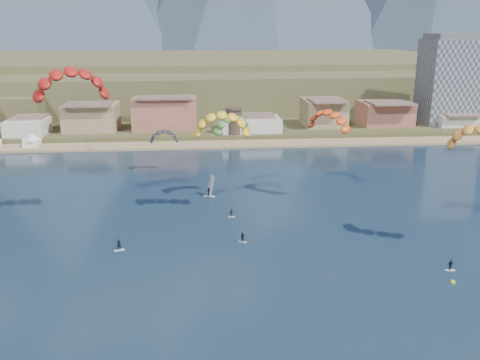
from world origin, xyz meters
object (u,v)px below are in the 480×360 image
object	(u,v)px
kitesurfer_red	(71,78)
apartment_tower	(451,80)
kitesurfer_green	(232,122)
buoy	(453,282)
windsurfer	(210,190)
kitesurfer_yellow	(222,121)
watchtower	(234,121)

from	to	relation	value
kitesurfer_red	apartment_tower	bearing A→B (deg)	37.92
kitesurfer_red	kitesurfer_green	distance (m)	33.28
kitesurfer_red	buoy	world-z (taller)	kitesurfer_red
windsurfer	kitesurfer_red	bearing A→B (deg)	-148.74
windsurfer	buoy	bearing A→B (deg)	-51.99
apartment_tower	buoy	size ratio (longest dim) A/B	44.77
kitesurfer_yellow	buoy	bearing A→B (deg)	-44.97
apartment_tower	kitesurfer_yellow	distance (m)	122.71
apartment_tower	windsurfer	bearing A→B (deg)	-140.46
kitesurfer_green	apartment_tower	bearing A→B (deg)	42.04
windsurfer	kitesurfer_yellow	bearing A→B (deg)	-79.27
buoy	windsurfer	bearing A→B (deg)	128.01
apartment_tower	watchtower	xyz separation A→B (m)	(-80.00, -14.00, -11.45)
apartment_tower	kitesurfer_red	size ratio (longest dim) A/B	1.01
kitesurfer_green	buoy	size ratio (longest dim) A/B	28.21
kitesurfer_red	kitesurfer_yellow	xyz separation A→B (m)	(26.50, 2.96, -8.36)
apartment_tower	watchtower	size ratio (longest dim) A/B	3.72
watchtower	buoy	world-z (taller)	watchtower
kitesurfer_yellow	buoy	distance (m)	48.68
kitesurfer_yellow	kitesurfer_green	xyz separation A→B (m)	(2.66, 9.34, -1.94)
apartment_tower	kitesurfer_green	world-z (taller)	apartment_tower
kitesurfer_green	buoy	bearing A→B (deg)	-54.67
kitesurfer_red	windsurfer	distance (m)	38.30
buoy	kitesurfer_yellow	bearing A→B (deg)	135.03
apartment_tower	buoy	xyz separation A→B (m)	(-55.80, -117.69, -17.70)
apartment_tower	kitesurfer_yellow	xyz separation A→B (m)	(-87.60, -85.92, 1.00)
kitesurfer_red	buoy	bearing A→B (deg)	-26.30
apartment_tower	windsurfer	world-z (taller)	apartment_tower
watchtower	kitesurfer_green	size ratio (longest dim) A/B	0.43
apartment_tower	watchtower	world-z (taller)	apartment_tower
kitesurfer_green	windsurfer	xyz separation A→B (m)	(-4.89, 2.43, -15.41)
apartment_tower	kitesurfer_yellow	world-z (taller)	apartment_tower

